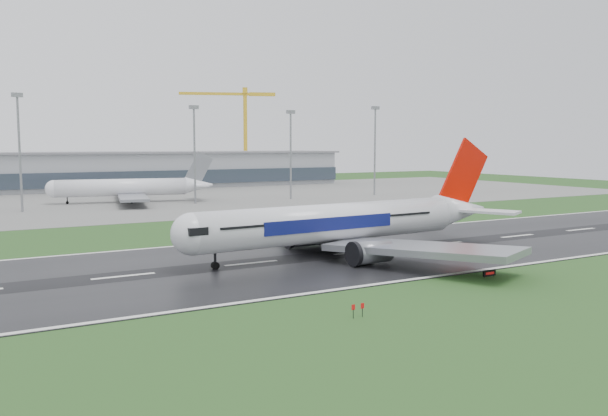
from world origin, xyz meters
TOP-DOWN VIEW (x-y plane):
  - ground at (0.00, 0.00)m, footprint 520.00×520.00m
  - runway at (0.00, 0.00)m, footprint 400.00×45.00m
  - apron at (0.00, 125.00)m, footprint 400.00×130.00m
  - terminal at (0.00, 185.00)m, footprint 240.00×36.00m
  - main_airliner at (18.92, -0.46)m, footprint 68.02×65.10m
  - parked_airliner at (8.13, 114.54)m, footprint 62.22×59.25m
  - tower_crane at (87.20, 200.00)m, footprint 45.91×19.22m
  - runway_sign at (25.52, -25.72)m, footprint 2.29×0.82m
  - floodmast_2 at (-25.08, 100.00)m, footprint 0.64×0.64m
  - floodmast_3 at (25.57, 100.00)m, footprint 0.64×0.64m
  - floodmast_4 at (60.15, 100.00)m, footprint 0.64×0.64m
  - floodmast_5 at (95.71, 100.00)m, footprint 0.64×0.64m

SIDE VIEW (x-z plane):
  - ground at x=0.00m, z-range 0.00..0.00m
  - apron at x=0.00m, z-range 0.00..0.08m
  - runway at x=0.00m, z-range 0.00..0.10m
  - runway_sign at x=25.52m, z-range 0.00..1.04m
  - terminal at x=0.00m, z-range 0.00..15.00m
  - parked_airliner at x=8.13m, z-range 0.08..15.87m
  - main_airliner at x=18.92m, z-range 0.10..19.24m
  - floodmast_4 at x=60.15m, z-range 0.00..29.43m
  - floodmast_3 at x=25.57m, z-range 0.00..30.02m
  - floodmast_5 at x=95.71m, z-range 0.00..31.84m
  - floodmast_2 at x=-25.08m, z-range 0.00..31.87m
  - tower_crane at x=87.20m, z-range 0.00..47.15m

